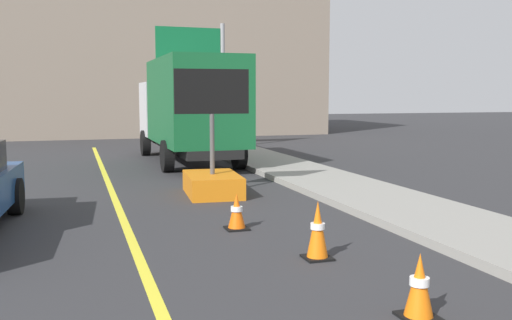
{
  "coord_description": "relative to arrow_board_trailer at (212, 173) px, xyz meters",
  "views": [
    {
      "loc": [
        -0.76,
        -0.38,
        2.14
      ],
      "look_at": [
        1.13,
        5.53,
        1.44
      ],
      "focal_mm": 40.09,
      "sensor_mm": 36.0,
      "label": 1
    }
  ],
  "objects": [
    {
      "name": "traffic_cone_far_lane",
      "position": [
        -0.38,
        -3.26,
        -0.19
      ],
      "size": [
        0.36,
        0.36,
        0.58
      ],
      "color": "black",
      "rests_on": "ground"
    },
    {
      "name": "lane_center_stripe",
      "position": [
        -2.06,
        -5.55,
        -0.48
      ],
      "size": [
        0.14,
        36.0,
        0.01
      ],
      "primitive_type": "cube",
      "color": "yellow",
      "rests_on": "ground"
    },
    {
      "name": "sidewalk_curb",
      "position": [
        2.96,
        -5.55,
        -0.41
      ],
      "size": [
        2.15,
        48.0,
        0.14
      ],
      "primitive_type": "cube",
      "color": "gray",
      "rests_on": "ground"
    },
    {
      "name": "traffic_cone_near_sign",
      "position": [
        0.29,
        -7.35,
        -0.16
      ],
      "size": [
        0.36,
        0.36,
        0.65
      ],
      "color": "black",
      "rests_on": "ground"
    },
    {
      "name": "box_truck",
      "position": [
        0.68,
        5.97,
        1.29
      ],
      "size": [
        2.43,
        7.36,
        3.24
      ],
      "color": "black",
      "rests_on": "ground"
    },
    {
      "name": "highway_guide_sign",
      "position": [
        2.21,
        10.64,
        2.94
      ],
      "size": [
        2.79,
        0.22,
        5.0
      ],
      "color": "gray",
      "rests_on": "ground"
    },
    {
      "name": "arrow_board_trailer",
      "position": [
        0.0,
        0.0,
        0.0
      ],
      "size": [
        1.6,
        1.88,
        2.7
      ],
      "color": "orange",
      "rests_on": "ground"
    },
    {
      "name": "traffic_cone_mid_lane",
      "position": [
        0.18,
        -5.19,
        -0.1
      ],
      "size": [
        0.36,
        0.36,
        0.78
      ],
      "color": "black",
      "rests_on": "ground"
    },
    {
      "name": "far_building_block",
      "position": [
        2.05,
        21.83,
        3.82
      ],
      "size": [
        17.07,
        9.91,
        8.6
      ],
      "primitive_type": "cube",
      "color": "gray",
      "rests_on": "ground"
    }
  ]
}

